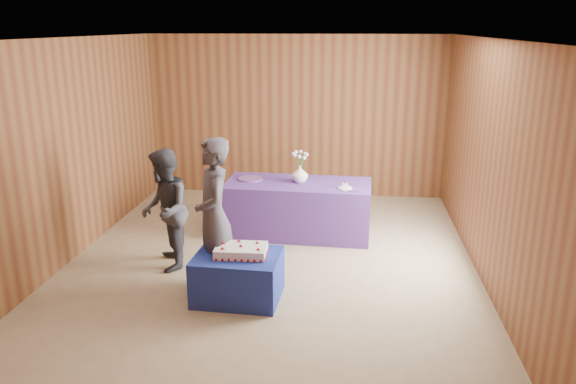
% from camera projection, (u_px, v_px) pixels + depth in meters
% --- Properties ---
extents(ground, '(6.00, 6.00, 0.00)m').
position_uv_depth(ground, '(271.00, 262.00, 7.01)').
color(ground, tan).
rests_on(ground, ground).
extents(room_shell, '(5.04, 6.04, 2.72)m').
position_uv_depth(room_shell, '(270.00, 118.00, 6.49)').
color(room_shell, brown).
rests_on(room_shell, ground).
extents(cake_table, '(0.93, 0.74, 0.50)m').
position_uv_depth(cake_table, '(238.00, 277.00, 6.01)').
color(cake_table, '#1B2799').
rests_on(cake_table, ground).
extents(serving_table, '(2.03, 0.98, 0.75)m').
position_uv_depth(serving_table, '(298.00, 208.00, 7.85)').
color(serving_table, '#4C338C').
rests_on(serving_table, ground).
extents(sheet_cake, '(0.57, 0.40, 0.13)m').
position_uv_depth(sheet_cake, '(241.00, 251.00, 5.94)').
color(sheet_cake, silver).
rests_on(sheet_cake, cake_table).
extents(vase, '(0.23, 0.23, 0.23)m').
position_uv_depth(vase, '(300.00, 174.00, 7.74)').
color(vase, white).
rests_on(vase, serving_table).
extents(flower_spray, '(0.23, 0.23, 0.18)m').
position_uv_depth(flower_spray, '(300.00, 155.00, 7.66)').
color(flower_spray, '#245A24').
rests_on(flower_spray, vase).
extents(platter, '(0.42, 0.42, 0.02)m').
position_uv_depth(platter, '(250.00, 179.00, 7.90)').
color(platter, '#674489').
rests_on(platter, serving_table).
extents(plate, '(0.25, 0.25, 0.01)m').
position_uv_depth(plate, '(345.00, 188.00, 7.47)').
color(plate, white).
rests_on(plate, serving_table).
extents(cake_slice, '(0.07, 0.06, 0.08)m').
position_uv_depth(cake_slice, '(345.00, 185.00, 7.46)').
color(cake_slice, silver).
rests_on(cake_slice, plate).
extents(knife, '(0.26, 0.07, 0.00)m').
position_uv_depth(knife, '(349.00, 191.00, 7.33)').
color(knife, silver).
rests_on(knife, serving_table).
extents(guest_left, '(0.60, 0.73, 1.71)m').
position_uv_depth(guest_left, '(214.00, 216.00, 6.08)').
color(guest_left, '#3B3A44').
rests_on(guest_left, ground).
extents(guest_right, '(0.74, 0.85, 1.47)m').
position_uv_depth(guest_right, '(165.00, 210.00, 6.65)').
color(guest_right, '#32333C').
rests_on(guest_right, ground).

